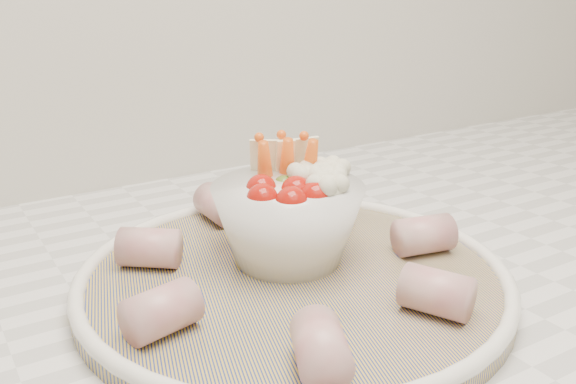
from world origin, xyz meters
TOP-DOWN VIEW (x-y plane):
  - serving_platter at (0.04, 1.43)m, footprint 0.42×0.42m
  - veggie_bowl at (0.05, 1.45)m, footprint 0.12×0.12m
  - cured_meat_rolls at (0.04, 1.43)m, footprint 0.29×0.30m

SIDE VIEW (x-z plane):
  - serving_platter at x=0.04m, z-range 0.92..0.94m
  - cured_meat_rolls at x=0.04m, z-range 0.94..0.97m
  - veggie_bowl at x=0.05m, z-range 0.92..1.02m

